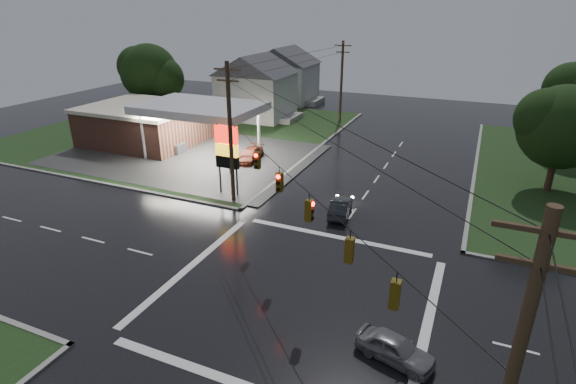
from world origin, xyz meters
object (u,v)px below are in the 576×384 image
at_px(pylon_sign, 227,149).
at_px(house_near, 256,86).
at_px(utility_pole_nw, 230,132).
at_px(car_north, 341,207).
at_px(utility_pole_n, 341,81).
at_px(car_crossing, 395,349).
at_px(car_pump, 250,155).
at_px(gas_station, 152,123).
at_px(tree_nw_behind, 150,73).
at_px(house_far, 285,74).
at_px(tree_ne_near, 564,128).

xyz_separation_m(pylon_sign, house_near, (-10.45, 25.50, 0.39)).
bearing_deg(utility_pole_nw, car_north, 6.42).
xyz_separation_m(utility_pole_n, car_crossing, (15.44, -40.96, -4.85)).
bearing_deg(car_pump, car_north, -40.19).
relative_size(gas_station, tree_nw_behind, 2.62).
relative_size(gas_station, house_far, 2.37).
relative_size(house_far, tree_ne_near, 1.23).
bearing_deg(utility_pole_nw, house_near, 113.37).
bearing_deg(house_far, tree_nw_behind, -123.44).
height_order(utility_pole_n, house_near, utility_pole_n).
bearing_deg(house_far, car_north, -60.59).
xyz_separation_m(tree_ne_near, car_pump, (-27.14, -3.13, -4.91)).
relative_size(utility_pole_n, house_far, 0.95).
xyz_separation_m(utility_pole_nw, utility_pole_n, (0.00, 28.50, -0.25)).
height_order(utility_pole_nw, car_crossing, utility_pole_nw).
bearing_deg(car_pump, utility_pole_nw, -75.19).
distance_m(utility_pole_n, car_crossing, 44.04).
bearing_deg(tree_nw_behind, house_far, 56.56).
relative_size(gas_station, utility_pole_nw, 2.38).
relative_size(tree_ne_near, car_pump, 2.01).
xyz_separation_m(gas_station, utility_pole_nw, (16.18, -10.20, 3.17)).
xyz_separation_m(pylon_sign, utility_pole_nw, (1.00, -1.00, 1.71)).
bearing_deg(car_crossing, utility_pole_n, 35.99).
bearing_deg(car_north, house_near, -60.02).
xyz_separation_m(utility_pole_nw, car_pump, (-3.50, 9.37, -5.07)).
bearing_deg(car_north, tree_nw_behind, -38.88).
distance_m(pylon_sign, house_far, 39.21).
bearing_deg(house_far, house_near, -85.24).
distance_m(house_near, car_crossing, 47.49).
xyz_separation_m(car_north, car_crossing, (6.74, -13.44, -0.04)).
height_order(gas_station, house_near, house_near).
bearing_deg(house_near, car_north, -51.71).
xyz_separation_m(house_far, car_pump, (8.95, -29.13, -3.76)).
bearing_deg(car_crossing, gas_station, 69.71).
xyz_separation_m(house_far, car_crossing, (27.89, -50.96, -3.79)).
relative_size(car_north, car_pump, 0.88).
height_order(utility_pole_n, tree_ne_near, utility_pole_n).
distance_m(tree_nw_behind, car_pump, 24.27).
xyz_separation_m(house_near, car_crossing, (26.89, -38.96, -3.79)).
bearing_deg(utility_pole_nw, house_far, 107.92).
height_order(utility_pole_n, house_far, utility_pole_n).
bearing_deg(house_near, utility_pole_nw, -66.63).
distance_m(pylon_sign, house_near, 27.56).
bearing_deg(gas_station, car_crossing, -35.63).
bearing_deg(utility_pole_n, car_crossing, -69.35).
relative_size(pylon_sign, tree_ne_near, 0.67).
relative_size(utility_pole_nw, tree_nw_behind, 1.10).
height_order(gas_station, car_north, gas_station).
distance_m(house_far, car_north, 43.24).
distance_m(car_north, car_crossing, 15.04).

